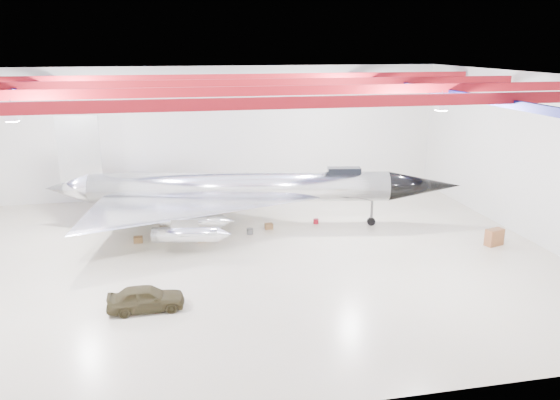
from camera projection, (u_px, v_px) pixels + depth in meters
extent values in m
plane|color=beige|center=(233.00, 258.00, 33.69)|extent=(40.00, 40.00, 0.00)
plane|color=silver|center=(210.00, 132.00, 46.30)|extent=(40.00, 0.00, 40.00)
plane|color=silver|center=(532.00, 158.00, 36.01)|extent=(0.00, 30.00, 30.00)
plane|color=#0A0F38|center=(228.00, 76.00, 30.65)|extent=(40.00, 40.00, 0.00)
cube|color=maroon|center=(253.00, 104.00, 22.34)|extent=(39.50, 0.25, 0.50)
cube|color=maroon|center=(235.00, 91.00, 27.99)|extent=(39.50, 0.25, 0.50)
cube|color=maroon|center=(223.00, 83.00, 33.64)|extent=(39.50, 0.25, 0.50)
cube|color=maroon|center=(215.00, 78.00, 39.30)|extent=(39.50, 0.25, 0.50)
cube|color=#0D0F50|center=(1.00, 96.00, 28.60)|extent=(0.25, 29.50, 0.40)
cube|color=#0D0F50|center=(425.00, 89.00, 33.20)|extent=(0.25, 29.50, 0.40)
cube|color=silver|center=(12.00, 118.00, 23.45)|extent=(0.55, 0.55, 0.25)
cube|color=silver|center=(441.00, 107.00, 27.28)|extent=(0.55, 0.55, 0.25)
cube|color=silver|center=(62.00, 94.00, 34.75)|extent=(0.55, 0.55, 0.25)
cube|color=silver|center=(360.00, 89.00, 38.58)|extent=(0.55, 0.55, 0.25)
cylinder|color=silver|center=(240.00, 187.00, 38.71)|extent=(21.14, 5.70, 2.11)
cone|color=black|center=(424.00, 186.00, 39.07)|extent=(5.56, 2.98, 2.11)
cone|color=silver|center=(68.00, 188.00, 38.38)|extent=(3.48, 2.62, 2.11)
cube|color=silver|center=(79.00, 150.00, 37.65)|extent=(2.93, 0.63, 4.75)
cube|color=black|center=(344.00, 171.00, 38.61)|extent=(2.43, 1.23, 0.53)
cylinder|color=silver|center=(185.00, 235.00, 33.46)|extent=(4.11, 1.62, 0.95)
cylinder|color=silver|center=(191.00, 221.00, 36.00)|extent=(4.11, 1.62, 0.95)
cylinder|color=silver|center=(201.00, 196.00, 42.07)|extent=(4.11, 1.62, 0.95)
cylinder|color=silver|center=(205.00, 187.00, 44.61)|extent=(4.11, 1.62, 0.95)
cylinder|color=#59595B|center=(372.00, 213.00, 39.53)|extent=(0.19, 0.19, 1.90)
cylinder|color=black|center=(371.00, 221.00, 39.71)|extent=(0.62, 0.33, 0.59)
cylinder|color=#59595B|center=(176.00, 226.00, 36.62)|extent=(0.19, 0.19, 1.90)
cylinder|color=black|center=(177.00, 236.00, 36.80)|extent=(0.62, 0.33, 0.59)
cylinder|color=#59595B|center=(187.00, 204.00, 41.69)|extent=(0.19, 0.19, 1.90)
cylinder|color=black|center=(187.00, 212.00, 41.87)|extent=(0.62, 0.33, 0.59)
imported|color=#3A331D|center=(146.00, 298.00, 27.00)|extent=(3.78, 1.56, 1.28)
cube|color=brown|center=(494.00, 237.00, 35.73)|extent=(1.33, 0.92, 1.11)
cube|color=olive|center=(138.00, 240.00, 36.30)|extent=(0.59, 0.47, 0.41)
cube|color=maroon|center=(191.00, 220.00, 40.57)|extent=(0.43, 0.34, 0.30)
cylinder|color=#59595B|center=(250.00, 231.00, 37.91)|extent=(0.53, 0.53, 0.41)
cube|color=olive|center=(269.00, 226.00, 38.98)|extent=(0.58, 0.47, 0.40)
cube|color=#59595B|center=(135.00, 221.00, 40.41)|extent=(0.38, 0.32, 0.24)
cylinder|color=maroon|center=(316.00, 221.00, 40.12)|extent=(0.43, 0.43, 0.35)
cube|color=olive|center=(202.00, 238.00, 36.49)|extent=(0.66, 0.55, 0.44)
cylinder|color=#59595B|center=(235.00, 205.00, 44.03)|extent=(0.50, 0.50, 0.37)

